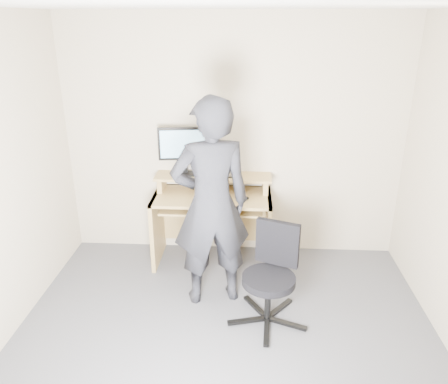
# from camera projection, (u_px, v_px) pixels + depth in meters

# --- Properties ---
(ground) EXTENTS (3.50, 3.50, 0.00)m
(ground) POSITION_uv_depth(u_px,v_px,m) (224.00, 358.00, 3.35)
(ground) COLOR #4D4D52
(ground) RESTS_ON ground
(back_wall) EXTENTS (3.50, 0.02, 2.50)m
(back_wall) POSITION_uv_depth(u_px,v_px,m) (233.00, 140.00, 4.51)
(back_wall) COLOR #C4B49C
(back_wall) RESTS_ON ground
(ceiling) EXTENTS (3.50, 3.50, 0.02)m
(ceiling) POSITION_uv_depth(u_px,v_px,m) (224.00, 4.00, 2.42)
(ceiling) COLOR white
(ceiling) RESTS_ON back_wall
(desk) EXTENTS (1.20, 0.60, 0.91)m
(desk) POSITION_uv_depth(u_px,v_px,m) (213.00, 210.00, 4.57)
(desk) COLOR tan
(desk) RESTS_ON ground
(monitor) EXTENTS (0.53, 0.15, 0.50)m
(monitor) POSITION_uv_depth(u_px,v_px,m) (184.00, 147.00, 4.43)
(monitor) COLOR black
(monitor) RESTS_ON desk
(external_drive) EXTENTS (0.10, 0.14, 0.20)m
(external_drive) POSITION_uv_depth(u_px,v_px,m) (213.00, 166.00, 4.47)
(external_drive) COLOR black
(external_drive) RESTS_ON desk
(travel_mug) EXTENTS (0.09, 0.09, 0.19)m
(travel_mug) POSITION_uv_depth(u_px,v_px,m) (231.00, 167.00, 4.45)
(travel_mug) COLOR #B1B1B6
(travel_mug) RESTS_ON desk
(smartphone) EXTENTS (0.11, 0.14, 0.01)m
(smartphone) POSITION_uv_depth(u_px,v_px,m) (234.00, 176.00, 4.48)
(smartphone) COLOR black
(smartphone) RESTS_ON desk
(charger) EXTENTS (0.05, 0.05, 0.03)m
(charger) POSITION_uv_depth(u_px,v_px,m) (198.00, 177.00, 4.41)
(charger) COLOR black
(charger) RESTS_ON desk
(headphones) EXTENTS (0.19, 0.19, 0.06)m
(headphones) POSITION_uv_depth(u_px,v_px,m) (189.00, 172.00, 4.58)
(headphones) COLOR silver
(headphones) RESTS_ON desk
(keyboard) EXTENTS (0.49, 0.29, 0.03)m
(keyboard) POSITION_uv_depth(u_px,v_px,m) (214.00, 207.00, 4.37)
(keyboard) COLOR black
(keyboard) RESTS_ON desk
(mouse) EXTENTS (0.11, 0.09, 0.04)m
(mouse) POSITION_uv_depth(u_px,v_px,m) (244.00, 198.00, 4.31)
(mouse) COLOR black
(mouse) RESTS_ON desk
(office_chair) EXTENTS (0.67, 0.65, 0.84)m
(office_chair) POSITION_uv_depth(u_px,v_px,m) (272.00, 271.00, 3.63)
(office_chair) COLOR black
(office_chair) RESTS_ON ground
(person) EXTENTS (0.78, 0.62, 1.88)m
(person) POSITION_uv_depth(u_px,v_px,m) (211.00, 205.00, 3.73)
(person) COLOR black
(person) RESTS_ON ground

